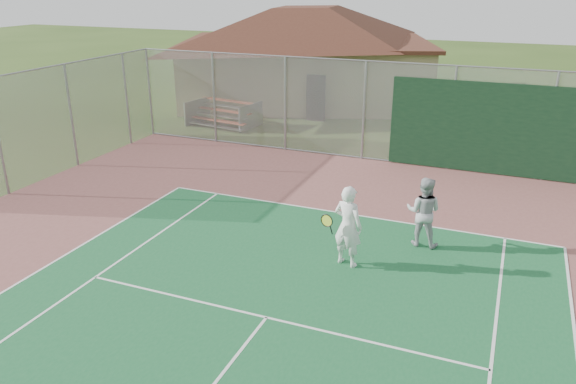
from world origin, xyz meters
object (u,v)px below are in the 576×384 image
at_px(bleachers, 223,113).
at_px(player_white_front, 348,227).
at_px(clubhouse, 306,45).
at_px(player_grey_back, 423,212).

xyz_separation_m(bleachers, player_white_front, (8.77, -10.35, 0.40)).
xyz_separation_m(clubhouse, player_white_front, (7.28, -16.73, -1.93)).
distance_m(clubhouse, player_grey_back, 17.49).
bearing_deg(clubhouse, player_white_front, -85.77).
relative_size(clubhouse, bleachers, 5.07).
bearing_deg(bleachers, player_white_front, -40.26).
bearing_deg(player_white_front, bleachers, -34.92).
xyz_separation_m(player_white_front, player_grey_back, (1.40, 1.68, -0.09)).
bearing_deg(player_grey_back, clubhouse, -58.64).
relative_size(clubhouse, player_grey_back, 8.82).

